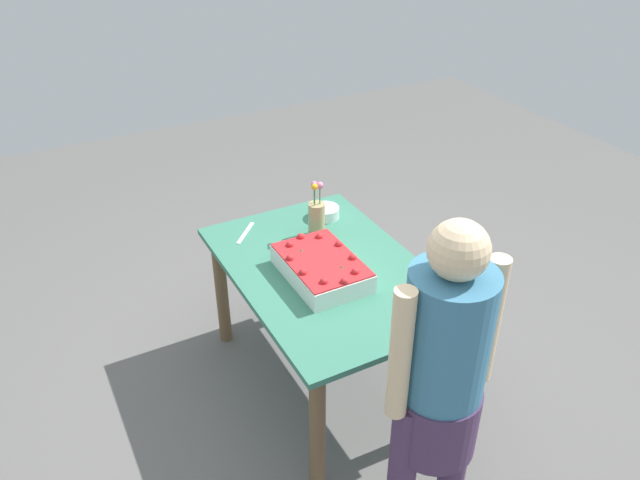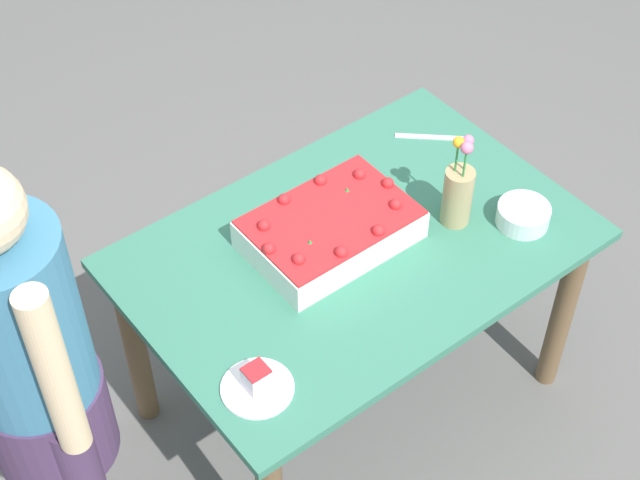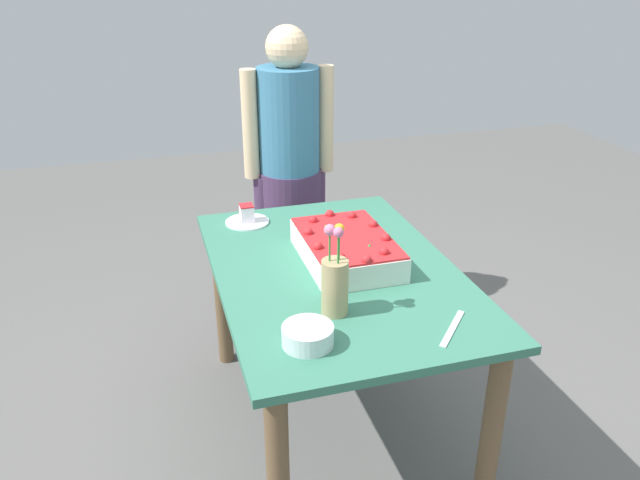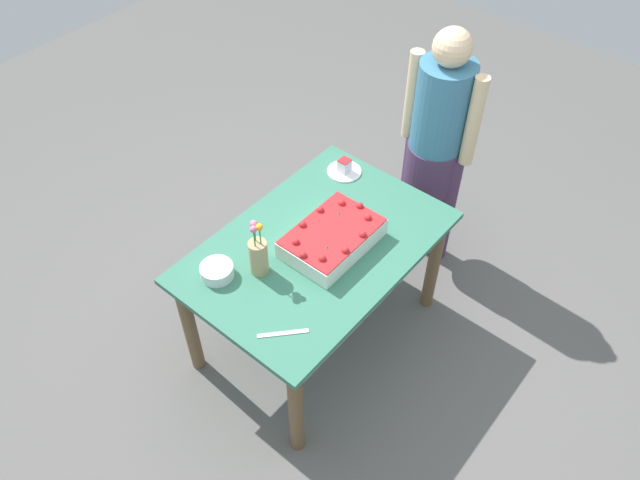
{
  "view_description": "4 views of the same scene",
  "coord_description": "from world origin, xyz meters",
  "px_view_note": "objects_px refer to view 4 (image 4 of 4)",
  "views": [
    {
      "loc": [
        -2.17,
        1.2,
        2.42
      ],
      "look_at": [
        0.05,
        0.01,
        0.86
      ],
      "focal_mm": 35.0,
      "sensor_mm": 36.0,
      "label": 1
    },
    {
      "loc": [
        -1.27,
        -1.46,
        2.76
      ],
      "look_at": [
        -0.1,
        0.04,
        0.79
      ],
      "focal_mm": 55.0,
      "sensor_mm": 36.0,
      "label": 2
    },
    {
      "loc": [
        1.94,
        -0.63,
        1.79
      ],
      "look_at": [
        -0.08,
        -0.04,
        0.81
      ],
      "focal_mm": 35.0,
      "sensor_mm": 36.0,
      "label": 3
    },
    {
      "loc": [
        1.57,
        1.33,
        2.94
      ],
      "look_at": [
        -0.0,
        0.02,
        0.77
      ],
      "focal_mm": 35.0,
      "sensor_mm": 36.0,
      "label": 4
    }
  ],
  "objects_px": {
    "flower_vase": "(258,255)",
    "sheet_cake": "(332,237)",
    "serving_plate_with_slice": "(344,168)",
    "person_standing": "(437,137)",
    "cake_knife": "(283,333)",
    "fruit_bowl": "(217,271)"
  },
  "relations": [
    {
      "from": "flower_vase",
      "to": "sheet_cake",
      "type": "bearing_deg",
      "value": 155.62
    },
    {
      "from": "serving_plate_with_slice",
      "to": "person_standing",
      "type": "xyz_separation_m",
      "value": [
        -0.44,
        0.3,
        0.1
      ]
    },
    {
      "from": "sheet_cake",
      "to": "person_standing",
      "type": "distance_m",
      "value": 0.91
    },
    {
      "from": "cake_knife",
      "to": "fruit_bowl",
      "type": "distance_m",
      "value": 0.45
    },
    {
      "from": "cake_knife",
      "to": "fruit_bowl",
      "type": "relative_size",
      "value": 1.43
    },
    {
      "from": "fruit_bowl",
      "to": "sheet_cake",
      "type": "bearing_deg",
      "value": 149.81
    },
    {
      "from": "flower_vase",
      "to": "fruit_bowl",
      "type": "xyz_separation_m",
      "value": [
        0.15,
        -0.13,
        -0.08
      ]
    },
    {
      "from": "cake_knife",
      "to": "serving_plate_with_slice",
      "type": "bearing_deg",
      "value": -113.04
    },
    {
      "from": "fruit_bowl",
      "to": "person_standing",
      "type": "distance_m",
      "value": 1.43
    },
    {
      "from": "serving_plate_with_slice",
      "to": "fruit_bowl",
      "type": "xyz_separation_m",
      "value": [
        0.95,
        0.01,
        0.01
      ]
    },
    {
      "from": "serving_plate_with_slice",
      "to": "cake_knife",
      "type": "height_order",
      "value": "serving_plate_with_slice"
    },
    {
      "from": "sheet_cake",
      "to": "cake_knife",
      "type": "distance_m",
      "value": 0.56
    },
    {
      "from": "fruit_bowl",
      "to": "serving_plate_with_slice",
      "type": "bearing_deg",
      "value": -179.56
    },
    {
      "from": "sheet_cake",
      "to": "flower_vase",
      "type": "bearing_deg",
      "value": -24.38
    },
    {
      "from": "sheet_cake",
      "to": "fruit_bowl",
      "type": "height_order",
      "value": "sheet_cake"
    },
    {
      "from": "person_standing",
      "to": "flower_vase",
      "type": "bearing_deg",
      "value": -7.31
    },
    {
      "from": "flower_vase",
      "to": "fruit_bowl",
      "type": "height_order",
      "value": "flower_vase"
    },
    {
      "from": "cake_knife",
      "to": "fruit_bowl",
      "type": "height_order",
      "value": "fruit_bowl"
    },
    {
      "from": "serving_plate_with_slice",
      "to": "person_standing",
      "type": "height_order",
      "value": "person_standing"
    },
    {
      "from": "serving_plate_with_slice",
      "to": "fruit_bowl",
      "type": "distance_m",
      "value": 0.95
    },
    {
      "from": "sheet_cake",
      "to": "cake_knife",
      "type": "bearing_deg",
      "value": 17.18
    },
    {
      "from": "sheet_cake",
      "to": "person_standing",
      "type": "height_order",
      "value": "person_standing"
    }
  ]
}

